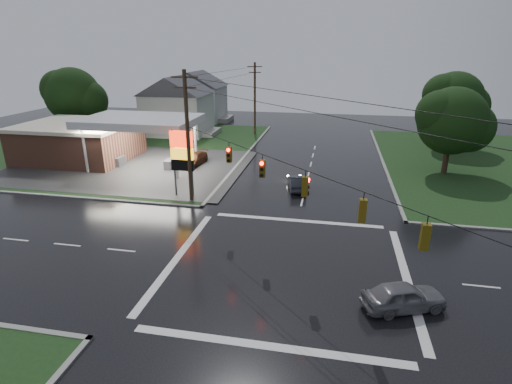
% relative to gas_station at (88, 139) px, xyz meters
% --- Properties ---
extents(ground, '(120.00, 120.00, 0.00)m').
position_rel_gas_station_xyz_m(ground, '(25.68, -19.70, -2.55)').
color(ground, black).
rests_on(ground, ground).
extents(grass_nw, '(36.00, 36.00, 0.08)m').
position_rel_gas_station_xyz_m(grass_nw, '(-0.32, 6.30, -2.51)').
color(grass_nw, '#173316').
rests_on(grass_nw, ground).
extents(gas_station, '(26.20, 18.00, 5.60)m').
position_rel_gas_station_xyz_m(gas_station, '(0.00, 0.00, 0.00)').
color(gas_station, '#2D2D2D').
rests_on(gas_station, ground).
extents(pylon_sign, '(2.00, 0.35, 6.00)m').
position_rel_gas_station_xyz_m(pylon_sign, '(15.18, -9.20, 1.46)').
color(pylon_sign, '#59595E').
rests_on(pylon_sign, ground).
extents(utility_pole_nw, '(2.20, 0.32, 11.00)m').
position_rel_gas_station_xyz_m(utility_pole_nw, '(16.18, -10.20, 3.17)').
color(utility_pole_nw, '#382619').
rests_on(utility_pole_nw, ground).
extents(utility_pole_n, '(2.20, 0.32, 10.50)m').
position_rel_gas_station_xyz_m(utility_pole_n, '(16.18, 18.30, 2.92)').
color(utility_pole_n, '#382619').
rests_on(utility_pole_n, ground).
extents(traffic_signals, '(26.87, 26.87, 1.47)m').
position_rel_gas_station_xyz_m(traffic_signals, '(25.69, -19.72, 3.93)').
color(traffic_signals, black).
rests_on(traffic_signals, ground).
extents(house_near, '(11.05, 8.48, 8.60)m').
position_rel_gas_station_xyz_m(house_near, '(4.73, 16.30, 1.86)').
color(house_near, silver).
rests_on(house_near, ground).
extents(house_far, '(11.05, 8.48, 8.60)m').
position_rel_gas_station_xyz_m(house_far, '(3.73, 28.30, 1.86)').
color(house_far, silver).
rests_on(house_far, ground).
extents(tree_nw_behind, '(8.93, 7.60, 10.00)m').
position_rel_gas_station_xyz_m(tree_nw_behind, '(-8.17, 10.29, 3.63)').
color(tree_nw_behind, black).
rests_on(tree_nw_behind, ground).
extents(tree_ne_near, '(7.99, 6.80, 8.98)m').
position_rel_gas_station_xyz_m(tree_ne_near, '(39.82, 2.29, 3.01)').
color(tree_ne_near, black).
rests_on(tree_ne_near, ground).
extents(tree_ne_far, '(8.46, 7.20, 9.80)m').
position_rel_gas_station_xyz_m(tree_ne_far, '(42.83, 14.29, 3.63)').
color(tree_ne_far, black).
rests_on(tree_ne_far, ground).
extents(car_north, '(2.18, 4.20, 1.32)m').
position_rel_gas_station_xyz_m(car_north, '(24.88, -5.52, -1.89)').
color(car_north, '#22242A').
rests_on(car_north, ground).
extents(car_crossing, '(4.59, 3.12, 1.45)m').
position_rel_gas_station_xyz_m(car_crossing, '(32.00, -22.66, -1.82)').
color(car_crossing, slate).
rests_on(car_crossing, ground).
extents(car_pump, '(2.38, 4.88, 1.37)m').
position_rel_gas_station_xyz_m(car_pump, '(12.68, 0.39, -1.86)').
color(car_pump, '#4B2311').
rests_on(car_pump, ground).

